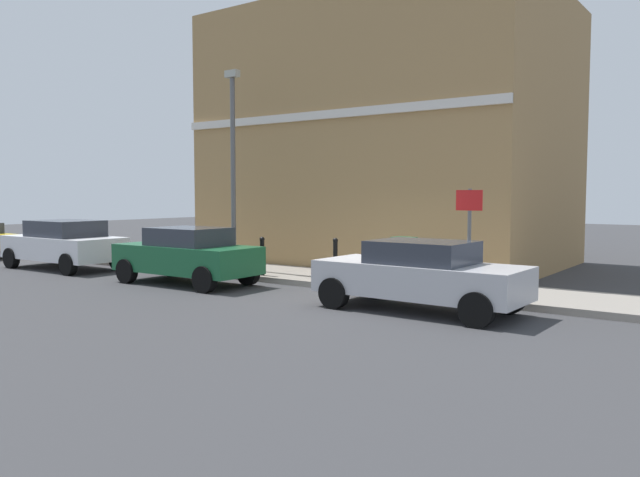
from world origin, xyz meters
The scene contains 11 objects.
ground centered at (0.00, 0.00, 0.00)m, with size 80.00×80.00×0.00m, color #38383A.
sidewalk centered at (1.97, 6.00, 0.07)m, with size 2.47×30.00×0.15m, color gray.
corner_building centered at (6.98, 3.46, 4.14)m, with size 7.66×10.92×8.27m.
car_silver centered at (-0.51, -1.47, 0.74)m, with size 1.86×4.20×1.41m.
car_green centered at (-0.63, 5.13, 0.77)m, with size 1.83×3.97×1.47m.
car_white centered at (-0.60, 10.72, 0.79)m, with size 1.94×4.17×1.52m.
utility_cabinet centered at (1.70, 0.08, 0.68)m, with size 0.46×0.61×1.15m.
bollard_near_cabinet centered at (1.80, 2.15, 0.70)m, with size 0.14×0.14×1.04m.
bollard_far_kerb centered at (0.98, 3.97, 0.70)m, with size 0.14×0.14×1.04m.
street_sign centered at (1.11, -1.81, 1.66)m, with size 0.08×0.60×2.30m.
lamppost centered at (1.64, 5.63, 3.30)m, with size 0.20×0.44×5.72m.
Camera 1 is at (-11.70, -7.05, 2.34)m, focal length 35.18 mm.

